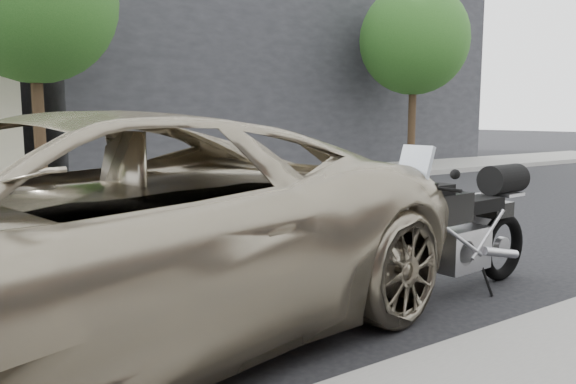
{
  "coord_description": "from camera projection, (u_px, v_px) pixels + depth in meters",
  "views": [
    {
      "loc": [
        4.3,
        6.61,
        1.78
      ],
      "look_at": [
        0.63,
        1.2,
        0.9
      ],
      "focal_mm": 35.0,
      "sensor_mm": 36.0,
      "label": 1
    }
  ],
  "objects": [
    {
      "name": "far_building_dark",
      "position": [
        240.0,
        73.0,
        22.55
      ],
      "size": [
        16.0,
        11.0,
        7.0
      ],
      "color": "#242529",
      "rests_on": "ground"
    },
    {
      "name": "street_tree_left",
      "position": [
        414.0,
        40.0,
        17.43
      ],
      "size": [
        3.4,
        3.4,
        5.7
      ],
      "color": "#3B2A1A",
      "rests_on": "far_sidewalk"
    },
    {
      "name": "far_sidewalk",
      "position": [
        129.0,
        188.0,
        13.38
      ],
      "size": [
        44.0,
        3.0,
        0.15
      ],
      "primitive_type": "cube",
      "color": "gray",
      "rests_on": "ground"
    },
    {
      "name": "ground",
      "position": [
        277.0,
        241.0,
        8.06
      ],
      "size": [
        120.0,
        120.0,
        0.0
      ],
      "primitive_type": "plane",
      "color": "black",
      "rests_on": "ground"
    },
    {
      "name": "minivan",
      "position": [
        53.0,
        240.0,
        3.97
      ],
      "size": [
        7.05,
        4.32,
        1.83
      ],
      "primitive_type": "imported",
      "rotation": [
        0.0,
        0.0,
        1.78
      ],
      "color": "tan",
      "rests_on": "ground"
    },
    {
      "name": "motorcycle",
      "position": [
        465.0,
        228.0,
        5.69
      ],
      "size": [
        2.42,
        0.9,
        1.53
      ],
      "rotation": [
        0.0,
        0.0,
        0.08
      ],
      "color": "black",
      "rests_on": "ground"
    }
  ]
}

